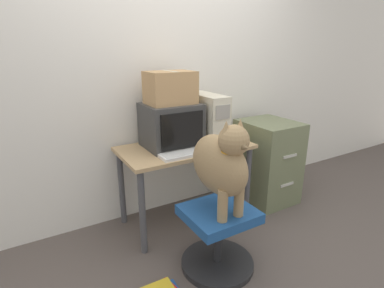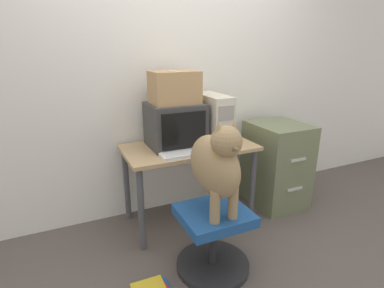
{
  "view_description": "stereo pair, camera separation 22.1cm",
  "coord_description": "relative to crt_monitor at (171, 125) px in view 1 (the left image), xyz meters",
  "views": [
    {
      "loc": [
        -1.18,
        -1.81,
        1.5
      ],
      "look_at": [
        -0.1,
        0.01,
        0.82
      ],
      "focal_mm": 28.0,
      "sensor_mm": 36.0,
      "label": 1
    },
    {
      "loc": [
        -0.98,
        -1.91,
        1.5
      ],
      "look_at": [
        -0.1,
        0.01,
        0.82
      ],
      "focal_mm": 28.0,
      "sensor_mm": 36.0,
      "label": 2
    }
  ],
  "objects": [
    {
      "name": "ground_plane",
      "position": [
        0.1,
        -0.35,
        -0.89
      ],
      "size": [
        12.0,
        12.0,
        0.0
      ],
      "primitive_type": "plane",
      "color": "#564C47"
    },
    {
      "name": "computer_mouse",
      "position": [
        0.27,
        -0.26,
        -0.16
      ],
      "size": [
        0.07,
        0.04,
        0.04
      ],
      "color": "#333333",
      "rests_on": "desk"
    },
    {
      "name": "filing_cabinet",
      "position": [
        1.01,
        -0.12,
        -0.48
      ],
      "size": [
        0.48,
        0.56,
        0.82
      ],
      "color": "#6B7251",
      "rests_on": "ground_plane"
    },
    {
      "name": "keyboard",
      "position": [
        -0.01,
        -0.25,
        -0.17
      ],
      "size": [
        0.41,
        0.16,
        0.03
      ],
      "color": "silver",
      "rests_on": "desk"
    },
    {
      "name": "crt_monitor",
      "position": [
        0.0,
        0.0,
        0.0
      ],
      "size": [
        0.45,
        0.39,
        0.36
      ],
      "color": "#383838",
      "rests_on": "desk"
    },
    {
      "name": "pc_tower",
      "position": [
        0.34,
        -0.02,
        0.03
      ],
      "size": [
        0.18,
        0.47,
        0.41
      ],
      "color": "beige",
      "rests_on": "desk"
    },
    {
      "name": "wall_back",
      "position": [
        0.1,
        0.3,
        0.41
      ],
      "size": [
        8.0,
        0.05,
        2.6
      ],
      "color": "white",
      "rests_on": "ground_plane"
    },
    {
      "name": "dog",
      "position": [
        -0.01,
        -0.71,
        -0.09
      ],
      "size": [
        0.23,
        0.54,
        0.65
      ],
      "color": "#9E7F56",
      "rests_on": "office_chair"
    },
    {
      "name": "cardboard_box",
      "position": [
        0.0,
        0.0,
        0.31
      ],
      "size": [
        0.38,
        0.27,
        0.26
      ],
      "color": "tan",
      "rests_on": "crt_monitor"
    },
    {
      "name": "desk",
      "position": [
        0.1,
        -0.05,
        -0.29
      ],
      "size": [
        1.11,
        0.59,
        0.71
      ],
      "color": "tan",
      "rests_on": "ground_plane"
    },
    {
      "name": "office_chair",
      "position": [
        -0.01,
        -0.71,
        -0.65
      ],
      "size": [
        0.52,
        0.52,
        0.46
      ],
      "color": "#262628",
      "rests_on": "ground_plane"
    }
  ]
}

